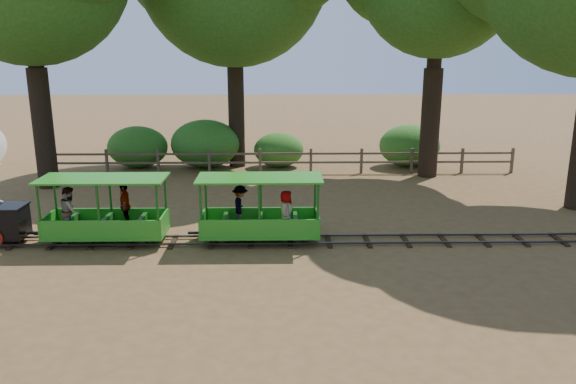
{
  "coord_description": "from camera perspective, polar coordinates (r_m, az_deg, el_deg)",
  "views": [
    {
      "loc": [
        -0.3,
        -13.66,
        4.91
      ],
      "look_at": [
        -0.04,
        0.5,
        1.21
      ],
      "focal_mm": 35.0,
      "sensor_mm": 36.0,
      "label": 1
    }
  ],
  "objects": [
    {
      "name": "shrub_east",
      "position": [
        23.95,
        12.25,
        4.62
      ],
      "size": [
        2.53,
        1.95,
        1.75
      ],
      "primitive_type": "ellipsoid",
      "color": "#2D6B1E",
      "rests_on": "ground"
    },
    {
      "name": "carriage_rear",
      "position": [
        14.33,
        -2.92,
        -2.35
      ],
      "size": [
        3.13,
        1.33,
        1.63
      ],
      "color": "#2C9420",
      "rests_on": "track"
    },
    {
      "name": "track",
      "position": [
        14.5,
        0.2,
        -4.86
      ],
      "size": [
        22.0,
        1.0,
        0.1
      ],
      "color": "#3F3D3A",
      "rests_on": "ground"
    },
    {
      "name": "carriage_front",
      "position": [
        14.95,
        -18.45,
        -2.27
      ],
      "size": [
        3.13,
        1.29,
        1.63
      ],
      "color": "#2C9420",
      "rests_on": "track"
    },
    {
      "name": "ground",
      "position": [
        14.52,
        0.2,
        -5.12
      ],
      "size": [
        90.0,
        90.0,
        0.0
      ],
      "primitive_type": "plane",
      "color": "olive",
      "rests_on": "ground"
    },
    {
      "name": "shrub_west",
      "position": [
        24.02,
        -15.02,
        4.44
      ],
      "size": [
        2.48,
        1.91,
        1.71
      ],
      "primitive_type": "ellipsoid",
      "color": "#2D6B1E",
      "rests_on": "ground"
    },
    {
      "name": "shrub_mid_e",
      "position": [
        23.34,
        -0.95,
        4.3
      ],
      "size": [
        2.06,
        1.59,
        1.43
      ],
      "primitive_type": "ellipsoid",
      "color": "#2D6B1E",
      "rests_on": "ground"
    },
    {
      "name": "shrub_mid_w",
      "position": [
        23.48,
        -8.4,
        4.88
      ],
      "size": [
        2.85,
        2.19,
        1.98
      ],
      "primitive_type": "ellipsoid",
      "color": "#2D6B1E",
      "rests_on": "ground"
    },
    {
      "name": "fence",
      "position": [
        22.09,
        -0.26,
        3.35
      ],
      "size": [
        18.1,
        0.1,
        1.0
      ],
      "color": "brown",
      "rests_on": "ground"
    }
  ]
}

